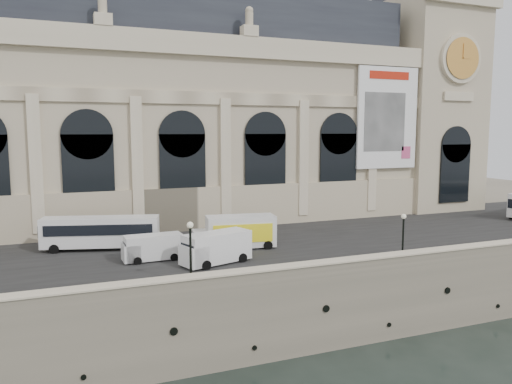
# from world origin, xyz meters

# --- Properties ---
(ground) EXTENTS (260.00, 260.00, 0.00)m
(ground) POSITION_xyz_m (0.00, 0.00, 0.00)
(ground) COLOR black
(ground) RESTS_ON ground
(quay) EXTENTS (160.00, 70.00, 6.00)m
(quay) POSITION_xyz_m (0.00, 35.00, 3.00)
(quay) COLOR gray
(quay) RESTS_ON ground
(street) EXTENTS (160.00, 24.00, 0.06)m
(street) POSITION_xyz_m (0.00, 14.00, 6.03)
(street) COLOR #2D2D2D
(street) RESTS_ON quay
(parapet) EXTENTS (160.00, 1.40, 1.21)m
(parapet) POSITION_xyz_m (0.00, 0.60, 6.62)
(parapet) COLOR gray
(parapet) RESTS_ON quay
(museum) EXTENTS (69.00, 18.70, 29.10)m
(museum) POSITION_xyz_m (-5.98, 30.86, 19.72)
(museum) COLOR #B4AA8B
(museum) RESTS_ON quay
(clock_pavilion) EXTENTS (13.00, 14.72, 36.70)m
(clock_pavilion) POSITION_xyz_m (34.00, 27.93, 23.42)
(clock_pavilion) COLOR #B4AA8B
(clock_pavilion) RESTS_ON quay
(bus_left) EXTENTS (11.08, 5.06, 3.21)m
(bus_left) POSITION_xyz_m (-13.43, 16.11, 7.80)
(bus_left) COLOR silver
(bus_left) RESTS_ON quay
(van_b) EXTENTS (6.52, 4.03, 2.72)m
(van_b) POSITION_xyz_m (-4.92, 7.21, 7.39)
(van_b) COLOR white
(van_b) RESTS_ON quay
(van_c) EXTENTS (5.22, 2.29, 2.30)m
(van_c) POSITION_xyz_m (-9.77, 10.37, 7.17)
(van_c) COLOR silver
(van_c) RESTS_ON quay
(box_truck) EXTENTS (8.21, 3.80, 3.19)m
(box_truck) POSITION_xyz_m (-1.18, 12.01, 7.61)
(box_truck) COLOR silver
(box_truck) RESTS_ON quay
(lamp_left) EXTENTS (0.49, 0.49, 4.77)m
(lamp_left) POSITION_xyz_m (-8.14, 2.31, 8.37)
(lamp_left) COLOR black
(lamp_left) RESTS_ON quay
(lamp_right) EXTENTS (0.43, 0.43, 4.24)m
(lamp_right) POSITION_xyz_m (10.64, 1.93, 8.11)
(lamp_right) COLOR black
(lamp_right) RESTS_ON quay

